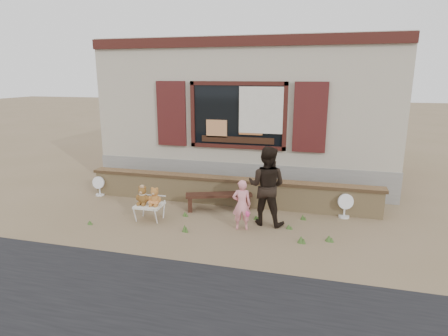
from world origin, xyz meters
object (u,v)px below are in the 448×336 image
(folding_chair, at_px, (149,206))
(adult, at_px, (267,186))
(teddy_bear_left, at_px, (143,195))
(teddy_bear_right, at_px, (155,196))
(bench, at_px, (219,198))
(child, at_px, (242,205))

(folding_chair, xyz_separation_m, adult, (2.46, 0.43, 0.51))
(teddy_bear_left, distance_m, teddy_bear_right, 0.28)
(folding_chair, bearing_deg, bench, 35.95)
(bench, bearing_deg, adult, -45.22)
(teddy_bear_left, bearing_deg, bench, 33.22)
(child, bearing_deg, folding_chair, -12.90)
(bench, xyz_separation_m, adult, (1.18, -0.55, 0.54))
(bench, relative_size, teddy_bear_right, 3.83)
(adult, bearing_deg, teddy_bear_left, 17.59)
(folding_chair, bearing_deg, teddy_bear_right, -0.00)
(bench, xyz_separation_m, teddy_bear_left, (-1.42, -0.99, 0.27))
(teddy_bear_left, height_order, teddy_bear_right, teddy_bear_left)
(bench, distance_m, teddy_bear_right, 1.53)
(bench, height_order, adult, adult)
(bench, relative_size, adult, 0.93)
(child, bearing_deg, bench, -65.74)
(bench, distance_m, adult, 1.41)
(bench, height_order, teddy_bear_right, teddy_bear_right)
(bench, bearing_deg, child, -72.48)
(teddy_bear_right, distance_m, adult, 2.37)
(folding_chair, bearing_deg, teddy_bear_left, -180.00)
(bench, xyz_separation_m, teddy_bear_right, (-1.14, -0.98, 0.26))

